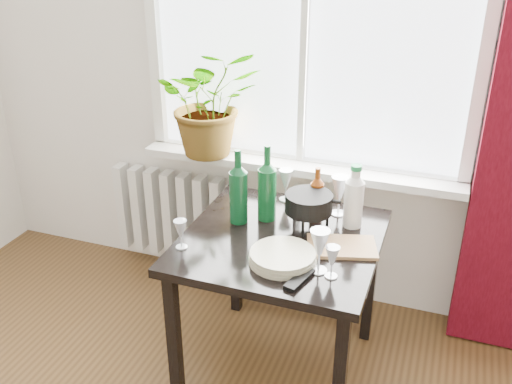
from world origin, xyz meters
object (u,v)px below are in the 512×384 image
(wine_bottle_left, at_px, (238,186))
(wineglass_front_left, at_px, (181,234))
(wineglass_back_center, at_px, (339,195))
(fondue_pot, at_px, (309,211))
(tv_remote, at_px, (300,279))
(wine_bottle_right, at_px, (267,182))
(wineglass_front_right, at_px, (319,251))
(bottle_amber, at_px, (317,193))
(table, at_px, (281,255))
(wineglass_far_right, at_px, (332,262))
(potted_plant, at_px, (210,102))
(cleaning_bottle, at_px, (354,195))
(wineglass_back_left, at_px, (286,185))
(plate_stack, at_px, (283,257))
(radiator, at_px, (178,215))
(cutting_board, at_px, (342,247))

(wine_bottle_left, distance_m, wineglass_front_left, 0.35)
(wineglass_back_center, relative_size, fondue_pot, 0.81)
(wineglass_back_center, relative_size, wineglass_front_left, 1.50)
(tv_remote, bearing_deg, wine_bottle_right, 137.59)
(wineglass_front_right, relative_size, wineglass_front_left, 1.42)
(wineglass_back_center, bearing_deg, tv_remote, -91.94)
(wineglass_front_left, bearing_deg, bottle_amber, 44.25)
(table, bearing_deg, wine_bottle_left, 161.75)
(table, xyz_separation_m, wineglass_far_right, (0.28, -0.23, 0.16))
(wineglass_far_right, height_order, wineglass_front_left, wineglass_far_right)
(wine_bottle_left, distance_m, bottle_amber, 0.37)
(potted_plant, xyz_separation_m, wineglass_back_center, (0.77, -0.27, -0.30))
(cleaning_bottle, relative_size, wineglass_front_right, 1.61)
(wineglass_back_left, bearing_deg, wine_bottle_right, -96.84)
(wine_bottle_left, bearing_deg, wineglass_front_left, -115.30)
(wineglass_front_left, height_order, tv_remote, wineglass_front_left)
(potted_plant, height_order, plate_stack, potted_plant)
(wine_bottle_left, relative_size, tv_remote, 2.19)
(radiator, xyz_separation_m, table, (0.85, -0.63, 0.27))
(wineglass_front_left, distance_m, fondue_pot, 0.58)
(fondue_pot, bearing_deg, table, -100.86)
(wine_bottle_right, xyz_separation_m, wineglass_front_left, (-0.26, -0.37, -0.12))
(bottle_amber, relative_size, wineglass_back_center, 1.28)
(wineglass_back_center, xyz_separation_m, plate_stack, (-0.12, -0.49, -0.08))
(cleaning_bottle, xyz_separation_m, plate_stack, (-0.21, -0.40, -0.13))
(fondue_pot, relative_size, tv_remote, 1.48)
(wine_bottle_right, relative_size, bottle_amber, 1.45)
(wineglass_front_right, bearing_deg, cutting_board, 75.56)
(cutting_board, bearing_deg, plate_stack, -137.89)
(table, xyz_separation_m, wineglass_back_center, (0.19, 0.30, 0.19))
(cutting_board, bearing_deg, wineglass_far_right, -88.67)
(plate_stack, distance_m, cutting_board, 0.28)
(fondue_pot, bearing_deg, wineglass_back_center, 82.80)
(wineglass_front_left, height_order, cutting_board, wineglass_front_left)
(wineglass_front_right, xyz_separation_m, wineglass_back_center, (-0.03, 0.50, 0.00))
(table, bearing_deg, wine_bottle_right, 128.71)
(cleaning_bottle, xyz_separation_m, wineglass_back_center, (-0.08, 0.09, -0.05))
(wine_bottle_right, height_order, tv_remote, wine_bottle_right)
(bottle_amber, distance_m, cutting_board, 0.31)
(wine_bottle_left, xyz_separation_m, wineglass_front_left, (-0.14, -0.30, -0.11))
(wineglass_back_center, relative_size, cutting_board, 0.69)
(wineglass_back_center, xyz_separation_m, wineglass_back_left, (-0.28, 0.06, -0.02))
(radiator, relative_size, wine_bottle_right, 2.17)
(fondue_pot, bearing_deg, wineglass_front_right, -45.11)
(potted_plant, relative_size, tv_remote, 3.52)
(table, relative_size, wineglass_back_center, 4.27)
(potted_plant, height_order, fondue_pot, potted_plant)
(radiator, height_order, table, table)
(radiator, bearing_deg, wineglass_back_center, -17.59)
(wineglass_far_right, height_order, wineglass_back_left, wineglass_back_left)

